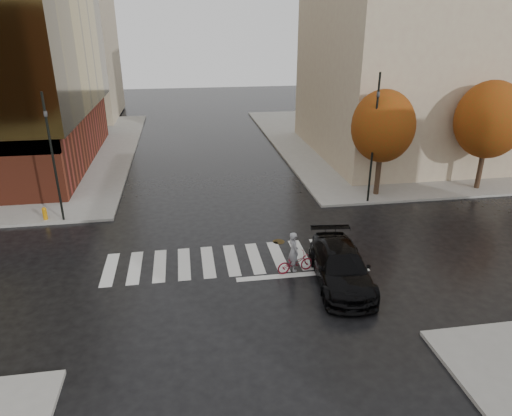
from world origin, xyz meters
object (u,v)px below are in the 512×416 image
(sedan, at_px, (341,266))
(traffic_light_ne, at_px, (375,130))
(fire_hydrant, at_px, (45,213))
(cyclist, at_px, (295,259))
(traffic_light_nw, at_px, (52,151))

(sedan, bearing_deg, traffic_light_ne, 67.65)
(sedan, distance_m, fire_hydrant, 16.49)
(cyclist, distance_m, traffic_light_ne, 10.43)
(traffic_light_nw, bearing_deg, cyclist, 67.99)
(sedan, height_order, traffic_light_ne, traffic_light_ne)
(traffic_light_ne, bearing_deg, cyclist, 60.76)
(sedan, bearing_deg, fire_hydrant, 154.65)
(traffic_light_nw, xyz_separation_m, fire_hydrant, (-0.99, 0.20, -3.52))
(traffic_light_ne, bearing_deg, fire_hydrant, 11.27)
(traffic_light_nw, distance_m, traffic_light_ne, 17.69)
(traffic_light_nw, height_order, fire_hydrant, traffic_light_nw)
(sedan, bearing_deg, cyclist, 151.83)
(cyclist, height_order, traffic_light_nw, traffic_light_nw)
(sedan, bearing_deg, traffic_light_nw, 153.36)
(traffic_light_nw, bearing_deg, traffic_light_ne, 100.82)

